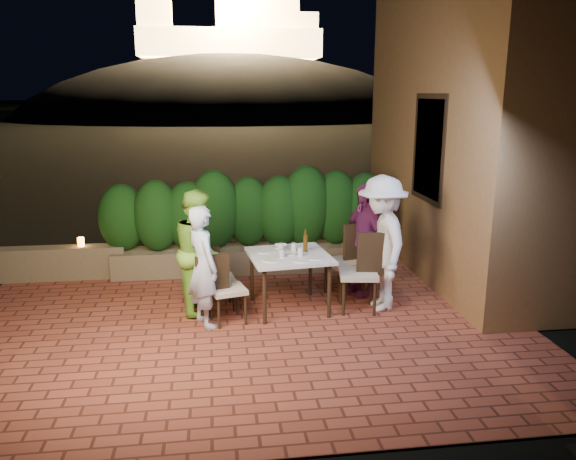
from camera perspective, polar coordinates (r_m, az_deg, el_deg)
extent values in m
plane|color=black|center=(6.91, -4.49, -10.22)|extent=(400.00, 400.00, 0.00)
cube|color=brown|center=(7.39, -4.70, -9.03)|extent=(7.00, 6.00, 0.15)
cube|color=olive|center=(9.19, 17.91, 11.36)|extent=(1.60, 5.00, 5.00)
cube|color=black|center=(8.45, 14.28, 8.03)|extent=(0.08, 1.00, 1.40)
cube|color=black|center=(8.45, 14.21, 8.04)|extent=(0.06, 1.15, 1.55)
cube|color=brown|center=(9.01, -4.08, -2.93)|extent=(4.20, 0.55, 0.40)
cube|color=brown|center=(9.32, -22.86, -3.12)|extent=(2.20, 0.30, 0.50)
ellipsoid|color=black|center=(66.70, -5.67, 7.95)|extent=(52.00, 40.00, 22.00)
cylinder|color=white|center=(7.01, -1.67, -3.06)|extent=(0.22, 0.22, 0.01)
cylinder|color=white|center=(7.38, -2.40, -2.20)|extent=(0.20, 0.20, 0.01)
cylinder|color=white|center=(7.11, 2.72, -2.82)|extent=(0.23, 0.23, 0.01)
cylinder|color=white|center=(7.52, 1.51, -1.88)|extent=(0.22, 0.22, 0.01)
cylinder|color=white|center=(7.30, 0.15, -2.38)|extent=(0.21, 0.21, 0.01)
cylinder|color=white|center=(6.99, 1.31, -3.11)|extent=(0.21, 0.21, 0.01)
cylinder|color=silver|center=(7.11, -0.63, -2.41)|extent=(0.06, 0.06, 0.11)
cylinder|color=silver|center=(7.38, -0.75, -1.78)|extent=(0.06, 0.06, 0.11)
cylinder|color=silver|center=(7.17, 1.26, -2.22)|extent=(0.07, 0.07, 0.12)
cylinder|color=silver|center=(7.39, 0.59, -1.76)|extent=(0.07, 0.07, 0.11)
imported|color=white|center=(7.56, -0.72, -1.66)|extent=(0.19, 0.19, 0.04)
imported|color=#C1D6F9|center=(6.84, -8.61, -3.70)|extent=(0.56, 0.65, 1.50)
imported|color=#89D041|center=(7.31, -9.02, -2.14)|extent=(0.65, 0.81, 1.60)
imported|color=white|center=(7.38, 9.49, -1.33)|extent=(0.66, 1.14, 1.77)
imported|color=#7C296D|center=(7.90, 7.77, -0.97)|extent=(0.68, 1.00, 1.58)
cylinder|color=orange|center=(9.12, -20.29, -1.14)|extent=(0.10, 0.10, 0.14)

